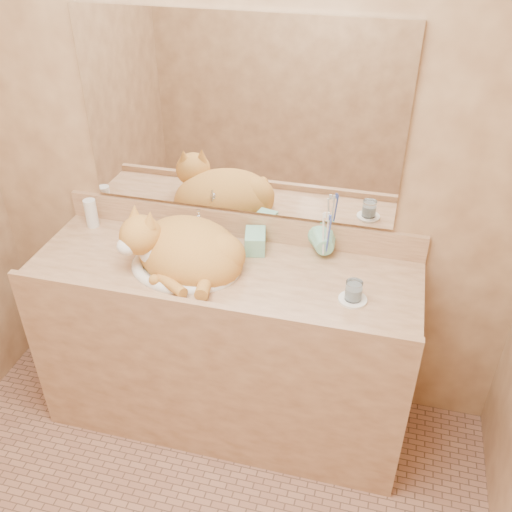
% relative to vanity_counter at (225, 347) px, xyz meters
% --- Properties ---
extents(wall_back, '(2.40, 0.02, 2.50)m').
position_rel_vanity_counter_xyz_m(wall_back, '(0.00, 0.28, 0.82)').
color(wall_back, '#8D6240').
rests_on(wall_back, ground).
extents(vanity_counter, '(1.60, 0.55, 0.85)m').
position_rel_vanity_counter_xyz_m(vanity_counter, '(0.00, 0.00, 0.00)').
color(vanity_counter, '#906140').
rests_on(vanity_counter, floor).
extents(mirror, '(1.30, 0.02, 0.80)m').
position_rel_vanity_counter_xyz_m(mirror, '(0.00, 0.26, 0.97)').
color(mirror, white).
rests_on(mirror, wall_back).
extents(sink_basin, '(0.50, 0.43, 0.14)m').
position_rel_vanity_counter_xyz_m(sink_basin, '(-0.15, -0.02, 0.49)').
color(sink_basin, white).
rests_on(sink_basin, vanity_counter).
extents(faucet, '(0.06, 0.12, 0.16)m').
position_rel_vanity_counter_xyz_m(faucet, '(-0.15, 0.15, 0.50)').
color(faucet, silver).
rests_on(faucet, vanity_counter).
extents(cat, '(0.60, 0.55, 0.26)m').
position_rel_vanity_counter_xyz_m(cat, '(-0.16, -0.00, 0.51)').
color(cat, '#B9742A').
rests_on(cat, sink_basin).
extents(soap_dispenser, '(0.10, 0.10, 0.19)m').
position_rel_vanity_counter_xyz_m(soap_dispenser, '(0.11, 0.12, 0.52)').
color(soap_dispenser, '#7DC9A9').
rests_on(soap_dispenser, vanity_counter).
extents(toothbrush_cup, '(0.15, 0.15, 0.11)m').
position_rel_vanity_counter_xyz_m(toothbrush_cup, '(0.39, 0.17, 0.48)').
color(toothbrush_cup, '#7DC9A9').
rests_on(toothbrush_cup, vanity_counter).
extents(toothbrushes, '(0.04, 0.04, 0.23)m').
position_rel_vanity_counter_xyz_m(toothbrushes, '(0.39, 0.17, 0.56)').
color(toothbrushes, white).
rests_on(toothbrushes, toothbrush_cup).
extents(saucer, '(0.11, 0.11, 0.01)m').
position_rel_vanity_counter_xyz_m(saucer, '(0.54, -0.07, 0.43)').
color(saucer, white).
rests_on(saucer, vanity_counter).
extents(water_glass, '(0.06, 0.06, 0.08)m').
position_rel_vanity_counter_xyz_m(water_glass, '(0.54, -0.07, 0.47)').
color(water_glass, silver).
rests_on(water_glass, saucer).
extents(lotion_bottle, '(0.05, 0.05, 0.13)m').
position_rel_vanity_counter_xyz_m(lotion_bottle, '(-0.67, 0.19, 0.49)').
color(lotion_bottle, white).
rests_on(lotion_bottle, vanity_counter).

